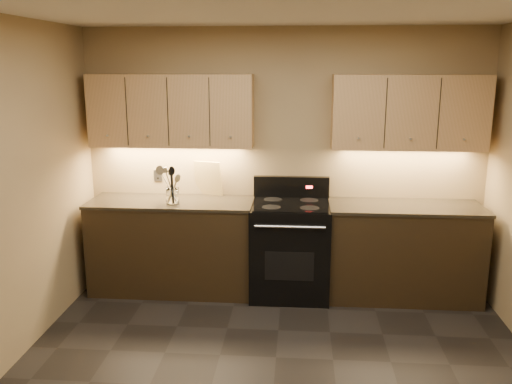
# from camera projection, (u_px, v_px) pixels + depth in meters

# --- Properties ---
(ceiling) EXTENTS (4.00, 4.00, 0.00)m
(ceiling) POSITION_uv_depth(u_px,v_px,m) (276.00, 3.00, 3.22)
(ceiling) COLOR silver
(ceiling) RESTS_ON wall_back
(wall_back) EXTENTS (4.00, 0.04, 2.60)m
(wall_back) POSITION_uv_depth(u_px,v_px,m) (284.00, 160.00, 5.46)
(wall_back) COLOR tan
(wall_back) RESTS_ON ground
(counter_left) EXTENTS (1.62, 0.62, 0.93)m
(counter_left) POSITION_uv_depth(u_px,v_px,m) (173.00, 245.00, 5.45)
(counter_left) COLOR black
(counter_left) RESTS_ON ground
(counter_right) EXTENTS (1.46, 0.62, 0.93)m
(counter_right) POSITION_uv_depth(u_px,v_px,m) (403.00, 251.00, 5.27)
(counter_right) COLOR black
(counter_right) RESTS_ON ground
(stove) EXTENTS (0.76, 0.68, 1.14)m
(stove) POSITION_uv_depth(u_px,v_px,m) (290.00, 248.00, 5.33)
(stove) COLOR black
(stove) RESTS_ON ground
(upper_cab_left) EXTENTS (1.60, 0.30, 0.70)m
(upper_cab_left) POSITION_uv_depth(u_px,v_px,m) (171.00, 111.00, 5.28)
(upper_cab_left) COLOR tan
(upper_cab_left) RESTS_ON wall_back
(upper_cab_right) EXTENTS (1.44, 0.30, 0.70)m
(upper_cab_right) POSITION_uv_depth(u_px,v_px,m) (409.00, 112.00, 5.11)
(upper_cab_right) COLOR tan
(upper_cab_right) RESTS_ON wall_back
(outlet_plate) EXTENTS (0.08, 0.01, 0.12)m
(outlet_plate) POSITION_uv_depth(u_px,v_px,m) (158.00, 176.00, 5.60)
(outlet_plate) COLOR #B2B5BA
(outlet_plate) RESTS_ON wall_back
(utensil_crock) EXTENTS (0.15, 0.15, 0.16)m
(utensil_crock) POSITION_uv_depth(u_px,v_px,m) (173.00, 196.00, 5.22)
(utensil_crock) COLOR white
(utensil_crock) RESTS_ON counter_left
(cutting_board) EXTENTS (0.30, 0.15, 0.36)m
(cutting_board) POSITION_uv_depth(u_px,v_px,m) (208.00, 178.00, 5.52)
(cutting_board) COLOR #D6BC73
(cutting_board) RESTS_ON counter_left
(wooden_spoon) EXTENTS (0.16, 0.06, 0.29)m
(wooden_spoon) POSITION_uv_depth(u_px,v_px,m) (168.00, 188.00, 5.19)
(wooden_spoon) COLOR #D6BC73
(wooden_spoon) RESTS_ON utensil_crock
(black_spoon) EXTENTS (0.08, 0.14, 0.37)m
(black_spoon) POSITION_uv_depth(u_px,v_px,m) (172.00, 184.00, 5.20)
(black_spoon) COLOR black
(black_spoon) RESTS_ON utensil_crock
(black_turner) EXTENTS (0.12, 0.13, 0.34)m
(black_turner) POSITION_uv_depth(u_px,v_px,m) (172.00, 186.00, 5.17)
(black_turner) COLOR black
(black_turner) RESTS_ON utensil_crock
(steel_spatula) EXTENTS (0.18, 0.16, 0.39)m
(steel_spatula) POSITION_uv_depth(u_px,v_px,m) (175.00, 183.00, 5.20)
(steel_spatula) COLOR silver
(steel_spatula) RESTS_ON utensil_crock
(steel_skimmer) EXTENTS (0.27, 0.15, 0.38)m
(steel_skimmer) POSITION_uv_depth(u_px,v_px,m) (176.00, 183.00, 5.18)
(steel_skimmer) COLOR silver
(steel_skimmer) RESTS_ON utensil_crock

